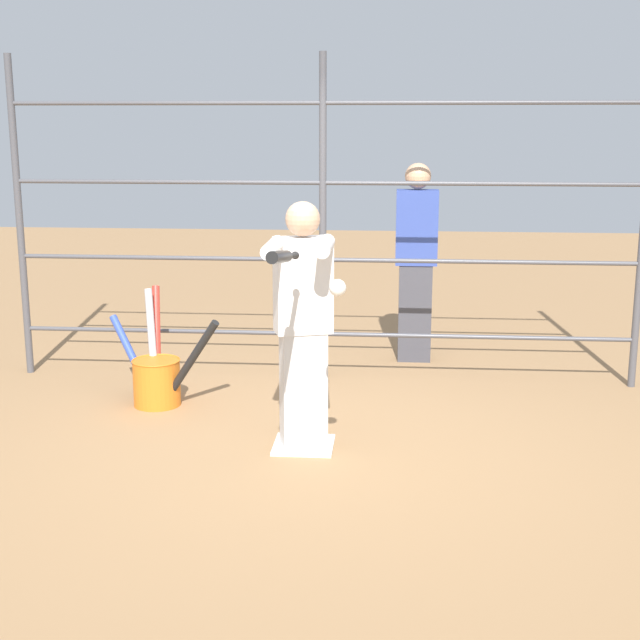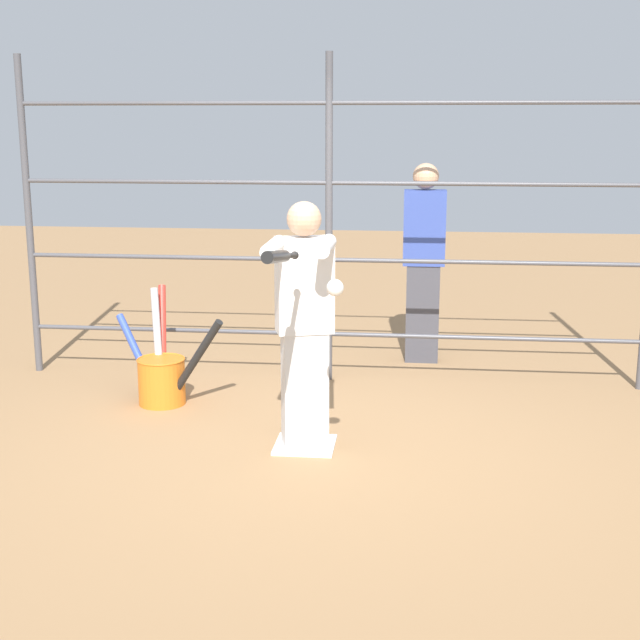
# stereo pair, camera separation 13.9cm
# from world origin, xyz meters

# --- Properties ---
(ground_plane) EXTENTS (24.00, 24.00, 0.00)m
(ground_plane) POSITION_xyz_m (0.00, 0.00, 0.00)
(ground_plane) COLOR #9E754C
(home_plate) EXTENTS (0.40, 0.40, 0.02)m
(home_plate) POSITION_xyz_m (0.00, 0.00, 0.01)
(home_plate) COLOR white
(home_plate) RESTS_ON ground
(fence_backstop) EXTENTS (5.17, 0.06, 2.67)m
(fence_backstop) POSITION_xyz_m (0.00, -1.60, 1.34)
(fence_backstop) COLOR #4C4C51
(fence_backstop) RESTS_ON ground
(batter) EXTENTS (0.41, 0.64, 1.64)m
(batter) POSITION_xyz_m (0.00, 0.02, 0.89)
(batter) COLOR silver
(batter) RESTS_ON ground
(baseball_bat_swinging) EXTENTS (0.08, 0.86, 0.17)m
(baseball_bat_swinging) POSITION_xyz_m (0.02, 0.95, 1.43)
(baseball_bat_swinging) COLOR black
(softball_in_flight) EXTENTS (0.10, 0.10, 0.10)m
(softball_in_flight) POSITION_xyz_m (-0.28, 0.82, 1.24)
(softball_in_flight) COLOR white
(bat_bucket) EXTENTS (1.03, 0.73, 0.86)m
(bat_bucket) POSITION_xyz_m (1.22, -0.82, 0.23)
(bat_bucket) COLOR orange
(bat_bucket) RESTS_ON ground
(bystander_behind_fence) EXTENTS (0.37, 0.23, 1.78)m
(bystander_behind_fence) POSITION_xyz_m (-0.78, -2.28, 0.93)
(bystander_behind_fence) COLOR #3F3F47
(bystander_behind_fence) RESTS_ON ground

